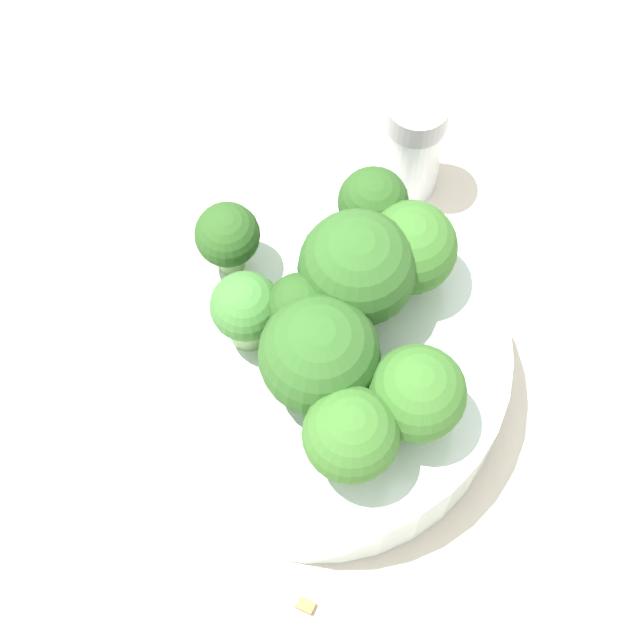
% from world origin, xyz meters
% --- Properties ---
extents(ground_plane, '(3.00, 3.00, 0.00)m').
position_xyz_m(ground_plane, '(0.00, 0.00, 0.00)').
color(ground_plane, beige).
extents(bowl, '(0.19, 0.19, 0.05)m').
position_xyz_m(bowl, '(0.00, 0.00, 0.03)').
color(bowl, silver).
rests_on(bowl, ground_plane).
extents(broccoli_floret_0, '(0.03, 0.03, 0.05)m').
position_xyz_m(broccoli_floret_0, '(-0.03, 0.02, 0.08)').
color(broccoli_floret_0, '#84AD66').
rests_on(broccoli_floret_0, bowl).
extents(broccoli_floret_1, '(0.06, 0.06, 0.06)m').
position_xyz_m(broccoli_floret_1, '(-0.01, -0.02, 0.09)').
color(broccoli_floret_1, '#84AD66').
rests_on(broccoli_floret_1, bowl).
extents(broccoli_floret_2, '(0.06, 0.06, 0.07)m').
position_xyz_m(broccoli_floret_2, '(0.03, 0.01, 0.09)').
color(broccoli_floret_2, '#84AD66').
rests_on(broccoli_floret_2, bowl).
extents(broccoli_floret_3, '(0.04, 0.04, 0.06)m').
position_xyz_m(broccoli_floret_3, '(-0.02, -0.06, 0.08)').
color(broccoli_floret_3, '#7A9E5B').
rests_on(broccoli_floret_3, bowl).
extents(broccoli_floret_4, '(0.03, 0.03, 0.05)m').
position_xyz_m(broccoli_floret_4, '(0.05, 0.04, 0.08)').
color(broccoli_floret_4, '#84AD66').
rests_on(broccoli_floret_4, bowl).
extents(broccoli_floret_5, '(0.03, 0.03, 0.05)m').
position_xyz_m(broccoli_floret_5, '(-0.01, 0.01, 0.08)').
color(broccoli_floret_5, '#8EB770').
rests_on(broccoli_floret_5, bowl).
extents(broccoli_floret_6, '(0.05, 0.05, 0.06)m').
position_xyz_m(broccoli_floret_6, '(0.02, -0.05, 0.08)').
color(broccoli_floret_6, '#84AD66').
rests_on(broccoli_floret_6, bowl).
extents(broccoli_floret_7, '(0.05, 0.05, 0.06)m').
position_xyz_m(broccoli_floret_7, '(0.06, 0.01, 0.08)').
color(broccoli_floret_7, '#84AD66').
rests_on(broccoli_floret_7, bowl).
extents(broccoli_floret_8, '(0.03, 0.03, 0.05)m').
position_xyz_m(broccoli_floret_8, '(-0.02, 0.06, 0.08)').
color(broccoli_floret_8, '#7A9E5B').
rests_on(broccoli_floret_8, bowl).
extents(pepper_shaker, '(0.03, 0.03, 0.08)m').
position_xyz_m(pepper_shaker, '(0.11, 0.09, 0.04)').
color(pepper_shaker, silver).
rests_on(pepper_shaker, ground_plane).
extents(almond_crumb_0, '(0.01, 0.01, 0.01)m').
position_xyz_m(almond_crumb_0, '(0.11, 0.01, 0.00)').
color(almond_crumb_0, olive).
rests_on(almond_crumb_0, ground_plane).
extents(almond_crumb_1, '(0.01, 0.01, 0.01)m').
position_xyz_m(almond_crumb_1, '(-0.06, -0.10, 0.00)').
color(almond_crumb_1, olive).
rests_on(almond_crumb_1, ground_plane).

